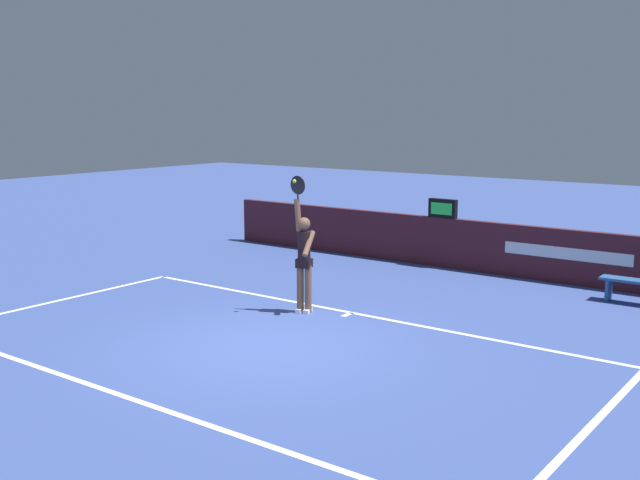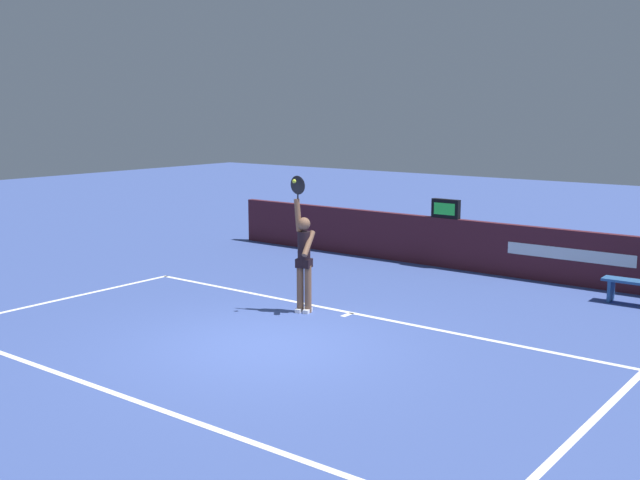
% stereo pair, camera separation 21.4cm
% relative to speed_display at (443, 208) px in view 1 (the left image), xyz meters
% --- Properties ---
extents(ground_plane, '(60.00, 60.00, 0.00)m').
position_rel_speed_display_xyz_m(ground_plane, '(0.65, -7.07, -1.39)').
color(ground_plane, '#394E93').
extents(court_lines, '(10.28, 5.26, 0.00)m').
position_rel_speed_display_xyz_m(court_lines, '(0.65, -7.25, -1.39)').
color(court_lines, white).
rests_on(court_lines, ground).
extents(back_wall, '(13.68, 0.18, 1.17)m').
position_rel_speed_display_xyz_m(back_wall, '(0.65, 0.00, -0.80)').
color(back_wall, '#441921').
rests_on(back_wall, ground).
extents(speed_display, '(0.69, 0.15, 0.44)m').
position_rel_speed_display_xyz_m(speed_display, '(0.00, 0.00, 0.00)').
color(speed_display, black).
rests_on(speed_display, back_wall).
extents(tennis_player, '(0.52, 0.46, 2.52)m').
position_rel_speed_display_xyz_m(tennis_player, '(-0.09, -5.17, -0.34)').
color(tennis_player, brown).
rests_on(tennis_player, ground).
extents(tennis_ball, '(0.07, 0.07, 0.07)m').
position_rel_speed_display_xyz_m(tennis_ball, '(-0.14, -5.37, 1.03)').
color(tennis_ball, '#CBDD32').
extents(courtside_bench_near, '(1.31, 0.38, 0.47)m').
position_rel_speed_display_xyz_m(courtside_bench_near, '(4.62, -0.93, -1.04)').
color(courtside_bench_near, '#29558C').
rests_on(courtside_bench_near, ground).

